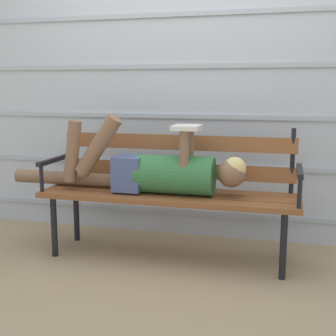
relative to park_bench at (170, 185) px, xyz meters
The scene contains 4 objects.
ground_plane 0.54m from the park_bench, 90.00° to the right, with size 12.00×12.00×0.00m, color tan.
house_siding 0.82m from the park_bench, 90.00° to the left, with size 4.99×0.08×2.34m.
park_bench is the anchor object (origin of this frame).
reclining_person 0.17m from the park_bench, 144.98° to the right, with size 1.76×0.27×0.55m.
Camera 1 is at (0.78, -2.89, 1.20)m, focal length 48.57 mm.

